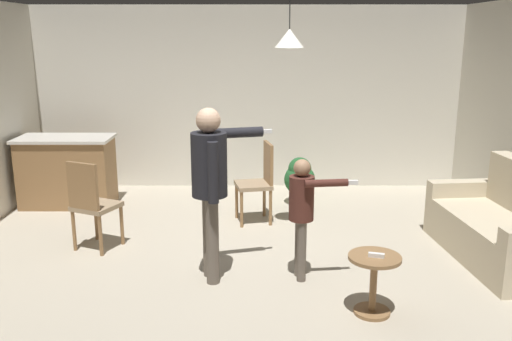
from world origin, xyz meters
TOP-DOWN VIEW (x-y plane):
  - ground at (0.00, 0.00)m, footprint 7.68×7.68m
  - wall_back at (0.00, 3.20)m, footprint 6.40×0.10m
  - couch_floral at (2.69, 0.30)m, footprint 1.01×1.87m
  - kitchen_counter at (-2.45, 2.17)m, footprint 1.26×0.66m
  - side_table_by_couch at (1.10, -0.87)m, footprint 0.44×0.44m
  - person_adult at (-0.30, -0.19)m, footprint 0.75×0.61m
  - person_child at (0.56, -0.17)m, footprint 0.62×0.34m
  - dining_chair_by_counter at (0.16, 1.49)m, footprint 0.50×0.50m
  - dining_chair_near_wall at (-1.65, 0.55)m, footprint 0.56×0.56m
  - potted_plant_corner at (0.72, 2.23)m, footprint 0.43×0.43m
  - spare_remote_on_table at (1.11, -0.90)m, footprint 0.13×0.07m
  - ceiling_light_pendant at (0.48, 1.00)m, footprint 0.32×0.32m

SIDE VIEW (x-z plane):
  - ground at x=0.00m, z-range 0.00..0.00m
  - side_table_by_couch at x=1.10m, z-range 0.07..0.59m
  - couch_floral at x=2.69m, z-range -0.17..0.83m
  - potted_plant_corner at x=0.72m, z-range 0.03..0.69m
  - kitchen_counter at x=-2.45m, z-range 0.00..0.95m
  - spare_remote_on_table at x=1.11m, z-range 0.52..0.56m
  - dining_chair_by_counter at x=0.16m, z-range 0.05..1.05m
  - dining_chair_near_wall at x=-1.65m, z-range 0.05..1.05m
  - person_child at x=0.56m, z-range 0.14..1.32m
  - person_adult at x=-0.30m, z-range 0.20..1.86m
  - wall_back at x=0.00m, z-range 0.00..2.70m
  - ceiling_light_pendant at x=0.48m, z-range 1.98..2.53m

